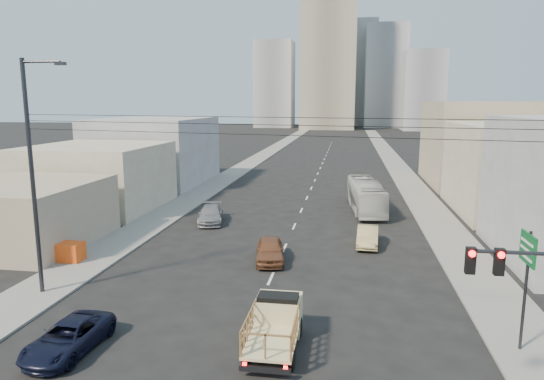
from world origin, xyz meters
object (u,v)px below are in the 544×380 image
(sedan_grey, at_px, (211,214))
(green_sign, at_px, (527,262))
(sedan_brown, at_px, (270,250))
(city_bus, at_px, (366,196))
(traffic_signal, at_px, (538,304))
(navy_pickup, at_px, (68,337))
(crate_stack, at_px, (68,252))
(sedan_tan, at_px, (368,236))
(flatbed_pickup, at_px, (275,322))
(streetlamp_left, at_px, (34,172))

(sedan_grey, bearing_deg, green_sign, -58.14)
(sedan_brown, distance_m, sedan_grey, 11.19)
(city_bus, distance_m, traffic_signal, 30.61)
(navy_pickup, distance_m, crate_stack, 12.01)
(traffic_signal, distance_m, crate_stack, 26.15)
(sedan_brown, xyz_separation_m, sedan_tan, (6.19, 4.43, -0.06))
(flatbed_pickup, relative_size, city_bus, 0.43)
(city_bus, relative_size, crate_stack, 5.73)
(flatbed_pickup, xyz_separation_m, city_bus, (4.45, 26.40, 0.34))
(sedan_grey, xyz_separation_m, streetlamp_left, (-4.37, -16.17, 5.74))
(traffic_signal, xyz_separation_m, crate_stack, (-22.77, 12.40, -3.39))
(flatbed_pickup, height_order, green_sign, green_sign)
(sedan_tan, distance_m, sedan_grey, 13.52)
(city_bus, relative_size, traffic_signal, 1.72)
(sedan_grey, distance_m, streetlamp_left, 17.71)
(green_sign, bearing_deg, sedan_grey, 134.25)
(sedan_grey, distance_m, green_sign, 26.24)
(flatbed_pickup, height_order, sedan_grey, flatbed_pickup)
(city_bus, xyz_separation_m, sedan_grey, (-12.88, -6.57, -0.74))
(navy_pickup, xyz_separation_m, sedan_tan, (12.37, 16.83, 0.06))
(city_bus, height_order, sedan_tan, city_bus)
(flatbed_pickup, height_order, traffic_signal, traffic_signal)
(sedan_tan, height_order, sedan_grey, sedan_grey)
(city_bus, bearing_deg, sedan_brown, -118.16)
(city_bus, bearing_deg, sedan_grey, -158.97)
(flatbed_pickup, height_order, streetlamp_left, streetlamp_left)
(sedan_tan, height_order, traffic_signal, traffic_signal)
(sedan_tan, height_order, streetlamp_left, streetlamp_left)
(flatbed_pickup, distance_m, sedan_tan, 15.75)
(navy_pickup, height_order, traffic_signal, traffic_signal)
(flatbed_pickup, distance_m, sedan_grey, 21.56)
(sedan_brown, height_order, streetlamp_left, streetlamp_left)
(traffic_signal, relative_size, streetlamp_left, 0.50)
(navy_pickup, xyz_separation_m, traffic_signal, (16.48, -2.16, 3.47))
(navy_pickup, relative_size, crate_stack, 2.44)
(navy_pickup, height_order, streetlamp_left, streetlamp_left)
(navy_pickup, bearing_deg, sedan_brown, 66.73)
(flatbed_pickup, bearing_deg, sedan_grey, 113.03)
(streetlamp_left, bearing_deg, navy_pickup, -48.76)
(streetlamp_left, bearing_deg, city_bus, 52.80)
(sedan_grey, bearing_deg, crate_stack, -130.32)
(flatbed_pickup, relative_size, navy_pickup, 1.01)
(green_sign, height_order, crate_stack, green_sign)
(flatbed_pickup, distance_m, city_bus, 26.78)
(sedan_brown, relative_size, traffic_signal, 0.72)
(navy_pickup, relative_size, streetlamp_left, 0.37)
(green_sign, xyz_separation_m, crate_stack, (-24.16, 7.39, -3.05))
(sedan_brown, xyz_separation_m, green_sign, (11.69, -9.55, 3.01))
(city_bus, bearing_deg, flatbed_pickup, -105.55)
(sedan_brown, bearing_deg, sedan_tan, 26.35)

